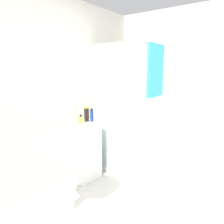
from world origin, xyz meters
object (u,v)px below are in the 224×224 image
at_px(sink, 67,152).
at_px(soap_dispenser, 80,120).
at_px(shampoo_bottle_blue, 92,115).
at_px(shampoo_bottle_tall_black, 86,114).

relative_size(sink, soap_dispenser, 7.97).
xyz_separation_m(sink, shampoo_bottle_blue, (0.73, 0.28, 0.25)).
relative_size(soap_dispenser, shampoo_bottle_blue, 0.67).
xyz_separation_m(soap_dispenser, shampoo_bottle_blue, (0.18, -0.04, 0.04)).
height_order(sink, shampoo_bottle_tall_black, shampoo_bottle_tall_black).
bearing_deg(shampoo_bottle_blue, sink, -158.83).
bearing_deg(sink, soap_dispenser, 30.73).
distance_m(soap_dispenser, shampoo_bottle_blue, 0.19).
xyz_separation_m(sink, shampoo_bottle_tall_black, (0.70, 0.35, 0.26)).
bearing_deg(sink, shampoo_bottle_tall_black, 26.76).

